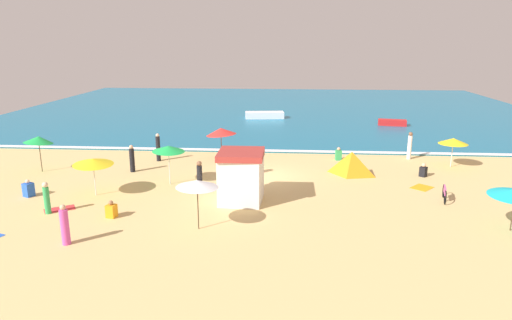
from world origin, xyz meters
TOP-DOWN VIEW (x-y plane):
  - ground_plane at (0.00, 0.00)m, footprint 60.00×60.00m
  - ocean_water at (0.00, 28.00)m, footprint 60.00×44.00m
  - wave_breaker_foam at (0.00, 6.30)m, footprint 57.00×0.70m
  - lifeguard_cabana at (-0.82, -4.43)m, footprint 2.26×2.41m
  - beach_umbrella_0 at (-5.22, -1.86)m, footprint 2.55×2.55m
  - beach_umbrella_2 at (-8.68, -4.06)m, footprint 2.92×2.92m
  - beach_umbrella_3 at (-2.33, -8.09)m, footprint 2.53×2.52m
  - beach_umbrella_4 at (-13.94, 0.09)m, footprint 2.46×2.45m
  - beach_umbrella_5 at (-3.07, 3.93)m, footprint 2.61×2.59m
  - beach_umbrella_6 at (12.19, 3.08)m, footprint 2.51×2.52m
  - beach_tent at (5.44, 0.79)m, footprint 2.57×2.17m
  - parked_bicycle at (9.65, -3.53)m, footprint 0.49×1.78m
  - beachgoer_0 at (-8.21, 0.47)m, footprint 0.44×0.44m
  - beachgoer_1 at (-7.32, 3.20)m, footprint 0.38×0.38m
  - beachgoer_2 at (9.76, 0.73)m, footprint 0.52×0.52m
  - beachgoer_3 at (-3.23, -3.09)m, footprint 0.34×0.34m
  - beachgoer_4 at (-7.39, -10.00)m, footprint 0.45×0.45m
  - beachgoer_5 at (9.96, 4.94)m, footprint 0.39×0.39m
  - beachgoer_6 at (5.03, 4.33)m, footprint 0.44×0.44m
  - beachgoer_7 at (-9.88, -6.79)m, footprint 0.38×0.38m
  - beachgoer_8 at (-0.29, 0.88)m, footprint 0.53×0.53m
  - beachgoer_9 at (-12.16, -4.48)m, footprint 0.60×0.60m
  - beachgoer_10 at (-6.66, -7.04)m, footprint 0.49×0.49m
  - beach_towel_0 at (-9.60, -6.23)m, footprint 1.59×1.40m
  - beach_towel_1 at (9.11, -1.50)m, footprint 1.48×1.50m
  - small_boat_0 at (11.49, 17.46)m, footprint 2.75×1.45m
  - small_boat_1 at (-0.98, 20.72)m, footprint 4.14×1.89m

SIDE VIEW (x-z plane):
  - ground_plane at x=0.00m, z-range 0.00..0.00m
  - beach_towel_1 at x=9.11m, z-range 0.00..0.01m
  - beach_towel_0 at x=-9.60m, z-range 0.00..0.01m
  - ocean_water at x=0.00m, z-range 0.00..0.10m
  - wave_breaker_foam at x=0.00m, z-range 0.10..0.11m
  - beachgoer_10 at x=-6.66m, z-range -0.07..0.76m
  - beachgoer_8 at x=-0.29m, z-range -0.06..0.77m
  - small_boat_0 at x=11.49m, z-range 0.10..0.64m
  - beachgoer_2 at x=9.76m, z-range -0.05..0.80m
  - parked_bicycle at x=9.65m, z-range 0.00..0.76m
  - beachgoer_6 at x=5.03m, z-range -0.06..0.84m
  - beachgoer_9 at x=-12.16m, z-range -0.07..0.86m
  - small_boat_1 at x=-0.98m, z-range 0.10..0.77m
  - beach_tent at x=5.44m, z-range 0.00..1.46m
  - beachgoer_7 at x=-9.88m, z-range -0.01..1.56m
  - beachgoer_4 at x=-7.39m, z-range -0.05..1.66m
  - beachgoer_0 at x=-8.21m, z-range -0.03..1.69m
  - beachgoer_3 at x=-3.23m, z-range -0.01..1.73m
  - beachgoer_1 at x=-7.32m, z-range -0.03..1.88m
  - beachgoer_5 at x=9.96m, z-range -0.01..1.91m
  - lifeguard_cabana at x=-0.82m, z-range 0.02..2.67m
  - beach_umbrella_6 at x=12.19m, z-range 0.77..2.68m
  - beach_umbrella_2 at x=-8.68m, z-range 0.82..2.90m
  - beach_umbrella_5 at x=-3.07m, z-range 0.82..3.13m
  - beach_umbrella_4 at x=-13.94m, z-range 0.87..3.24m
  - beach_umbrella_3 at x=-2.33m, z-range 0.94..3.21m
  - beach_umbrella_0 at x=-5.22m, z-range 0.94..3.25m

